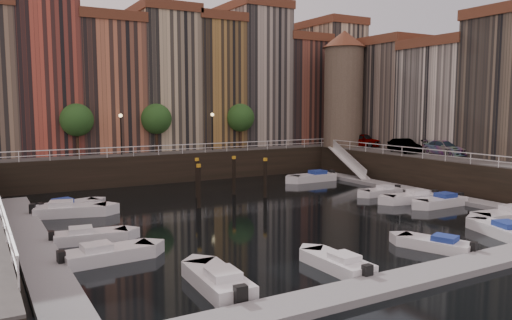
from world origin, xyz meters
TOP-DOWN VIEW (x-y plane):
  - ground at (0.00, 0.00)m, footprint 200.00×200.00m
  - quay_far at (0.00, 26.00)m, footprint 80.00×20.00m
  - quay_right at (28.00, -2.00)m, footprint 20.00×36.00m
  - dock_left at (-16.20, -1.00)m, footprint 2.00×28.00m
  - dock_right at (16.20, -1.00)m, footprint 2.00×28.00m
  - dock_near at (0.00, -17.00)m, footprint 30.00×2.00m
  - mountains at (1.72, 110.00)m, footprint 145.00×100.00m
  - far_terrace at (3.31, 23.50)m, footprint 48.70×10.30m
  - right_terrace at (26.50, 3.80)m, footprint 9.30×24.30m
  - corner_tower at (20.00, 14.50)m, footprint 5.20×5.20m
  - promenade_trees at (-1.33, 18.20)m, footprint 21.20×3.20m
  - street_lamps at (-1.00, 17.20)m, footprint 10.36×0.36m
  - railings at (0.00, 4.88)m, footprint 36.08×34.04m
  - gangway at (17.10, 10.00)m, footprint 2.78×8.32m
  - mooring_pilings at (-0.32, 5.43)m, footprint 7.14×4.53m
  - boat_left_1 at (-13.20, -6.99)m, footprint 4.82×2.03m
  - boat_left_2 at (-13.23, -2.76)m, footprint 4.48×2.15m
  - boat_left_3 at (-13.06, 5.19)m, footprint 5.41×3.12m
  - boat_left_4 at (-12.74, 7.28)m, footprint 4.61×2.57m
  - boat_right_0 at (13.06, -11.83)m, footprint 5.25×2.53m
  - boat_right_1 at (13.45, -5.82)m, footprint 4.77×1.79m
  - boat_right_2 at (12.60, -3.59)m, footprint 4.97×2.63m
  - boat_right_3 at (12.74, 0.13)m, footprint 4.14×1.58m
  - boat_right_4 at (12.35, 9.87)m, footprint 5.27×1.94m
  - boat_near_0 at (-9.86, -13.44)m, footprint 1.99×4.93m
  - boat_near_1 at (-3.64, -14.00)m, footprint 1.65×4.37m
  - boat_near_2 at (3.31, -14.05)m, footprint 2.83×4.25m
  - boat_near_3 at (9.23, -13.94)m, footprint 2.93×4.82m
  - car_a at (21.40, 12.40)m, footprint 3.01×5.05m
  - car_b at (20.19, 4.72)m, footprint 2.57×4.63m
  - car_c at (21.80, 0.91)m, footprint 2.45×5.11m

SIDE VIEW (x-z plane):
  - ground at x=0.00m, z-range 0.00..0.00m
  - dock_left at x=-16.20m, z-range 0.00..0.35m
  - dock_right at x=16.20m, z-range 0.00..0.35m
  - dock_near at x=0.00m, z-range 0.00..0.35m
  - boat_right_3 at x=12.74m, z-range -0.15..0.79m
  - boat_near_2 at x=3.31m, z-range -0.16..0.80m
  - boat_near_1 at x=-3.64m, z-range -0.16..0.84m
  - boat_left_2 at x=-13.23m, z-range -0.16..0.84m
  - boat_left_4 at x=-12.74m, z-range -0.17..0.86m
  - boat_near_3 at x=9.23m, z-range -0.18..0.91m
  - boat_right_1 at x=13.45m, z-range -0.18..0.92m
  - boat_left_1 at x=-13.20m, z-range -0.18..0.92m
  - boat_right_2 at x=12.60m, z-range -0.18..0.93m
  - boat_near_0 at x=-9.86m, z-range -0.18..0.94m
  - boat_right_0 at x=13.06m, z-range -0.19..0.99m
  - boat_left_3 at x=-13.06m, z-range -0.20..1.01m
  - boat_right_4 at x=12.35m, z-range -0.20..1.01m
  - quay_far at x=0.00m, z-range 0.00..3.00m
  - quay_right at x=28.00m, z-range 0.00..3.00m
  - mooring_pilings at x=-0.32m, z-range -0.24..3.54m
  - gangway at x=17.10m, z-range 0.05..3.78m
  - car_c at x=21.80m, z-range 3.00..4.44m
  - car_b at x=20.19m, z-range 3.00..4.44m
  - railings at x=0.00m, z-range 3.53..4.05m
  - car_a at x=21.40m, z-range 3.00..4.61m
  - street_lamps at x=-1.00m, z-range 3.81..7.99m
  - promenade_trees at x=-1.33m, z-range 3.98..9.18m
  - mountains at x=1.72m, z-range -1.08..16.92m
  - right_terrace at x=26.50m, z-range 2.56..16.56m
  - corner_tower at x=20.00m, z-range 3.29..17.09m
  - far_terrace at x=3.31m, z-range 2.20..19.70m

